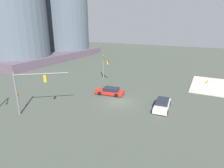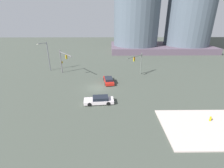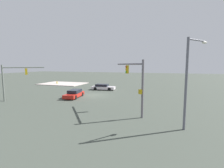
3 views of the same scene
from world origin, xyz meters
name	(u,v)px [view 1 (image 1 of 3)]	position (x,y,z in m)	size (l,w,h in m)	color
ground_plane	(119,102)	(0.00, 0.00, 0.00)	(167.97, 167.97, 0.00)	#42483F
sidewalk_corner	(215,86)	(15.01, -12.96, 0.07)	(11.54, 8.14, 0.15)	beige
traffic_signal_near_corner	(105,63)	(9.12, 7.41, 3.57)	(3.99, 4.08, 5.19)	#5F665E
traffic_signal_opposite_side	(29,85)	(-8.67, 8.43, 3.87)	(4.12, 5.55, 5.71)	slate
sedan_car_approaching	(110,91)	(2.19, 2.64, 0.58)	(2.44, 4.87, 1.21)	red
sedan_car_waiting_far	(162,104)	(0.72, -6.31, 0.58)	(4.96, 2.21, 1.21)	silver
fire_hydrant_on_curb	(208,82)	(16.03, -11.66, 0.49)	(0.33, 0.22, 0.71)	gold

